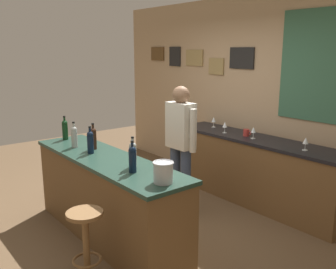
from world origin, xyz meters
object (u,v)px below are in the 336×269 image
Objects in this scene: wine_bottle_f at (132,158)px; wine_glass_a at (195,118)px; wine_bottle_c at (93,138)px; wine_bottle_b at (74,136)px; wine_glass_b at (214,120)px; bartender at (181,142)px; coffee_mug at (246,133)px; wine_glass_c at (225,125)px; wine_glass_e at (306,141)px; wine_bottle_e at (133,154)px; wine_bottle_a at (65,129)px; wine_glass_d at (253,130)px; bar_stool at (86,235)px; wine_bottle_d at (90,141)px; ice_bucket at (163,172)px.

wine_bottle_f is 1.97× the size of wine_glass_a.
wine_glass_a is at bearing 100.35° from wine_bottle_c.
wine_bottle_b reaches higher than wine_glass_b.
wine_bottle_c is at bearing -112.91° from bartender.
coffee_mug is (0.70, -0.08, -0.06)m from wine_glass_b.
wine_glass_c is 1.00× the size of wine_glass_e.
wine_bottle_a is at bearing -178.72° from wine_bottle_e.
coffee_mug is at bearing 164.95° from wine_glass_d.
wine_glass_c is (-0.68, 2.00, -0.05)m from wine_bottle_f.
wine_glass_a is at bearing 81.21° from wine_bottle_a.
wine_glass_a is at bearing -177.26° from coffee_mug.
wine_bottle_a is 1.00× the size of wine_bottle_b.
wine_glass_b is at bearing 171.69° from wine_glass_d.
wine_bottle_a reaches higher than bar_stool.
wine_glass_c is at bearing -175.82° from wine_glass_d.
wine_glass_e is at bearing -4.61° from wine_glass_b.
wine_bottle_e is at bearing -66.20° from bartender.
wine_bottle_b is 1.97× the size of wine_glass_e.
wine_bottle_e is at bearing -58.26° from wine_glass_a.
coffee_mug is at bearing 76.78° from wine_bottle_d.
wine_bottle_a is at bearing -122.37° from coffee_mug.
wine_bottle_b is 1.97× the size of wine_glass_c.
wine_bottle_d is (-0.87, 0.53, 0.60)m from bar_stool.
wine_bottle_f is (1.63, -0.06, 0.00)m from wine_bottle_a.
bar_stool is 2.22× the size of wine_bottle_e.
bartender reaches higher than coffee_mug.
ice_bucket is 2.56m from wine_glass_b.
bar_stool is 0.87m from wine_bottle_e.
bartender is at bearing 67.09° from wine_bottle_c.
wine_bottle_a is at bearing 169.72° from wine_bottle_b.
wine_bottle_c reaches higher than wine_glass_b.
coffee_mug is (1.28, 2.02, -0.11)m from wine_bottle_a.
wine_glass_e is at bearing 55.57° from wine_bottle_d.
bar_stool is 0.79m from wine_bottle_f.
wine_bottle_d is at bearing -76.45° from wine_glass_a.
wine_bottle_e is (1.06, 0.11, 0.00)m from wine_bottle_b.
wine_bottle_b is at bearing -93.76° from wine_glass_b.
bar_stool is 2.22× the size of wine_bottle_f.
bartender is 5.29× the size of wine_bottle_c.
wine_bottle_e is at bearing 175.48° from ice_bucket.
ice_bucket is at bearing -94.27° from wine_glass_e.
wine_glass_d is (0.36, 0.95, 0.07)m from bartender.
wine_glass_e is at bearing 49.67° from wine_bottle_b.
wine_bottle_a is 1.00× the size of wine_bottle_c.
wine_bottle_d is 1.97× the size of wine_glass_c.
wine_bottle_a and wine_bottle_b have the same top height.
wine_glass_e is (0.76, -0.01, 0.00)m from wine_glass_d.
wine_glass_d is at bearing -8.31° from wine_glass_b.
wine_bottle_c and wine_bottle_e have the same top height.
wine_bottle_e is at bearing 6.08° from wine_bottle_b.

